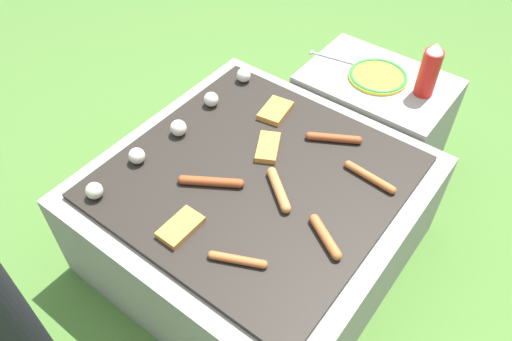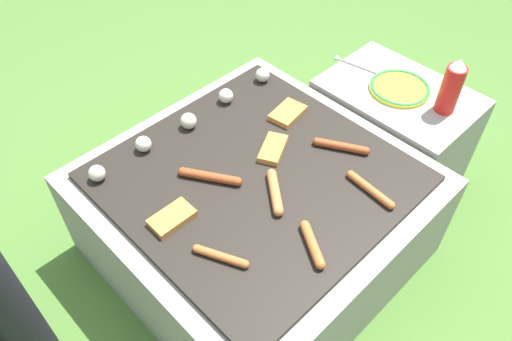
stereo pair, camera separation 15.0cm
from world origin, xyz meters
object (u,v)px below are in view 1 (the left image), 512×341
(plate_colorful, at_px, (378,76))
(fork_utensil, at_px, (333,58))
(sausage_front_center, at_px, (211,182))
(condiment_bottle, at_px, (429,71))

(plate_colorful, distance_m, fork_utensil, 0.20)
(sausage_front_center, bearing_deg, fork_utensil, 3.65)
(sausage_front_center, height_order, fork_utensil, sausage_front_center)
(plate_colorful, height_order, condiment_bottle, condiment_bottle)
(plate_colorful, bearing_deg, condiment_bottle, -84.54)
(sausage_front_center, xyz_separation_m, fork_utensil, (0.78, 0.05, -0.01))
(fork_utensil, bearing_deg, condiment_bottle, -88.44)
(sausage_front_center, bearing_deg, plate_colorful, -10.64)
(sausage_front_center, xyz_separation_m, plate_colorful, (0.78, -0.15, -0.01))
(sausage_front_center, distance_m, condiment_bottle, 0.86)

